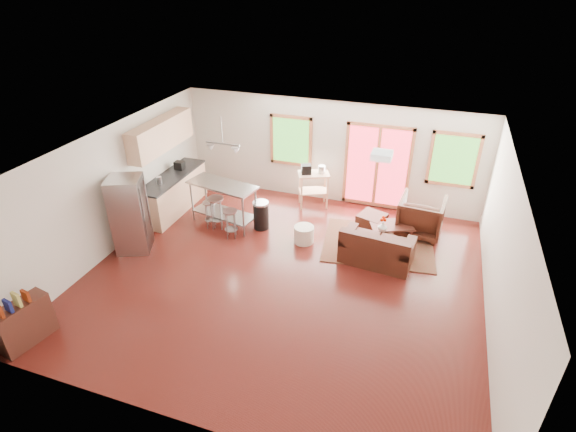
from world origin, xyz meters
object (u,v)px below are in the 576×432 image
(ottoman, at_px, (372,222))
(rug, at_px, (378,244))
(island, at_px, (223,197))
(kitchen_cart, at_px, (313,178))
(armchair, at_px, (421,214))
(refrigerator, at_px, (130,215))
(coffee_table, at_px, (391,226))
(loveseat, at_px, (376,249))

(ottoman, bearing_deg, rug, -66.83)
(island, xyz_separation_m, kitchen_cart, (1.72, 1.51, 0.07))
(armchair, distance_m, refrigerator, 6.32)
(armchair, distance_m, ottoman, 1.11)
(ottoman, relative_size, refrigerator, 0.34)
(rug, distance_m, coffee_table, 0.49)
(island, relative_size, kitchen_cart, 1.51)
(rug, xyz_separation_m, refrigerator, (-4.94, -1.84, 0.82))
(refrigerator, bearing_deg, island, 26.85)
(coffee_table, relative_size, refrigerator, 0.63)
(rug, bearing_deg, armchair, 44.19)
(rug, bearing_deg, coffee_table, 56.79)
(rug, bearing_deg, ottoman, 113.17)
(armchair, relative_size, kitchen_cart, 0.86)
(rug, xyz_separation_m, ottoman, (-0.26, 0.61, 0.18))
(coffee_table, distance_m, kitchen_cart, 2.33)
(loveseat, bearing_deg, armchair, 68.60)
(ottoman, xyz_separation_m, refrigerator, (-4.68, -2.46, 0.65))
(loveseat, height_order, armchair, armchair)
(ottoman, height_order, kitchen_cart, kitchen_cart)
(loveseat, xyz_separation_m, ottoman, (-0.31, 1.29, -0.12))
(armchair, bearing_deg, loveseat, 67.33)
(loveseat, distance_m, ottoman, 1.33)
(loveseat, bearing_deg, coffee_table, 86.52)
(refrigerator, bearing_deg, armchair, 1.78)
(coffee_table, distance_m, refrigerator, 5.62)
(loveseat, height_order, coffee_table, loveseat)
(refrigerator, height_order, kitchen_cart, refrigerator)
(loveseat, height_order, refrigerator, refrigerator)
(coffee_table, relative_size, ottoman, 1.89)
(armchair, bearing_deg, kitchen_cart, -5.61)
(armchair, height_order, ottoman, armchair)
(loveseat, relative_size, island, 0.88)
(rug, height_order, ottoman, ottoman)
(island, bearing_deg, loveseat, -6.58)
(rug, bearing_deg, island, -175.90)
(refrigerator, distance_m, kitchen_cart, 4.36)
(loveseat, distance_m, island, 3.69)
(refrigerator, xyz_separation_m, kitchen_cart, (3.07, 3.10, -0.06))
(coffee_table, bearing_deg, rug, -123.21)
(rug, relative_size, loveseat, 1.56)
(rug, distance_m, armchair, 1.21)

